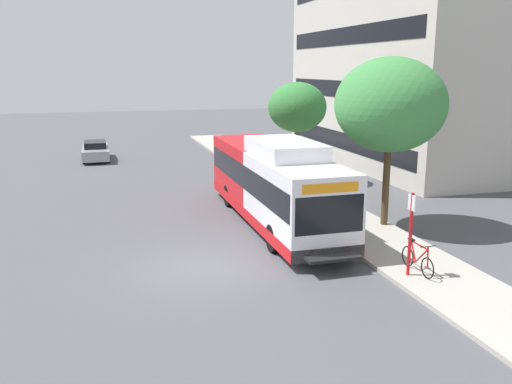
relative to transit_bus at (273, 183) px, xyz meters
The scene contains 9 objects.
ground_plane 5.66m from the transit_bus, 138.53° to the left, with size 120.00×120.00×0.00m, color #4C4C51.
sidewalk_curb 3.73m from the transit_bus, 27.96° to the left, with size 3.00×56.00×0.14m, color #A8A399.
transit_bus is the anchor object (origin of this frame).
bus_stop_sign_pole 7.39m from the transit_bus, 73.90° to the right, with size 0.10×0.36×2.60m.
bicycle_parked 7.48m from the transit_bus, 70.65° to the right, with size 0.52×1.76×1.02m.
street_tree_near_stop 5.60m from the transit_bus, 24.89° to the right, with size 4.34×4.34×6.68m.
street_tree_mid_block 8.61m from the transit_bus, 62.85° to the left, with size 3.22×3.22×5.49m.
parked_car_far_lane 20.02m from the transit_bus, 110.83° to the left, with size 1.80×4.50×1.33m.
lattice_comm_tower 35.67m from the transit_bus, 64.65° to the left, with size 1.10×1.10×32.32m.
Camera 1 is at (-2.80, -16.41, 6.37)m, focal length 37.97 mm.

